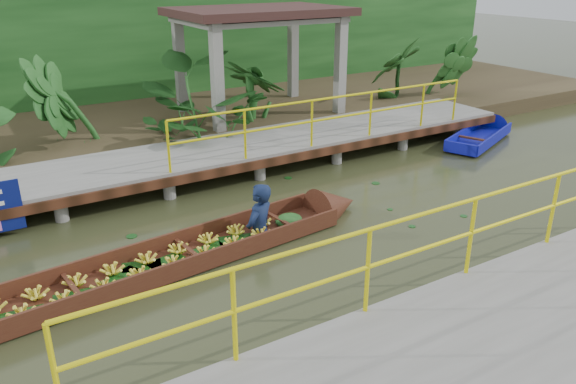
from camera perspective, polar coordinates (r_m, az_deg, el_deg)
ground at (r=9.31m, az=-0.27°, el=-4.84°), size 80.00×80.00×0.00m
land_strip at (r=15.74m, az=-14.62°, el=6.67°), size 30.00×8.00×0.45m
far_dock at (r=11.98m, az=-8.71°, el=3.63°), size 16.00×2.06×1.66m
near_dock at (r=7.19m, az=25.33°, el=-13.32°), size 18.00×2.40×1.73m
pavilion at (r=15.33m, az=-2.97°, el=16.80°), size 4.40×3.00×3.00m
foliage_backdrop at (r=17.78m, az=-17.70°, el=13.91°), size 30.00×0.80×4.00m
vendor_boat at (r=8.51m, az=-12.84°, el=-6.17°), size 8.70×1.78×2.12m
moored_blue_boat at (r=15.79m, az=19.67°, el=5.78°), size 3.13×1.89×0.73m
tropical_plants at (r=14.31m, az=-3.59°, el=10.64°), size 14.51×1.51×1.88m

